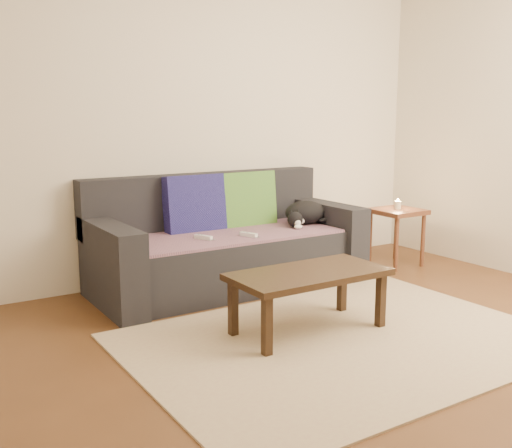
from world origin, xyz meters
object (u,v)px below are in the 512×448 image
at_px(side_table, 397,219).
at_px(cat, 305,213).
at_px(sofa, 225,247).
at_px(coffee_table, 309,279).
at_px(wii_remote_a, 203,237).
at_px(wii_remote_b, 249,235).

bearing_deg(side_table, cat, 169.52).
relative_size(cat, side_table, 0.88).
xyz_separation_m(sofa, coffee_table, (-0.08, -1.18, 0.03)).
bearing_deg(cat, wii_remote_a, -167.69).
xyz_separation_m(sofa, cat, (0.71, -0.09, 0.22)).
relative_size(wii_remote_a, side_table, 0.29).
distance_m(wii_remote_a, side_table, 1.91).
bearing_deg(side_table, coffee_table, -151.37).
xyz_separation_m(sofa, side_table, (1.62, -0.25, 0.11)).
bearing_deg(wii_remote_a, wii_remote_b, -130.31).
bearing_deg(coffee_table, wii_remote_b, 82.38).
bearing_deg(coffee_table, wii_remote_a, 101.88).
height_order(sofa, wii_remote_a, sofa).
xyz_separation_m(wii_remote_b, coffee_table, (-0.12, -0.90, -0.11)).
xyz_separation_m(wii_remote_a, side_table, (1.91, -0.07, -0.03)).
distance_m(sofa, cat, 0.75).
xyz_separation_m(cat, coffee_table, (-0.79, -1.09, -0.19)).
relative_size(sofa, wii_remote_a, 14.00).
bearing_deg(coffee_table, sofa, 86.19).
bearing_deg(cat, sofa, 179.90).
height_order(wii_remote_a, coffee_table, wii_remote_a).
bearing_deg(side_table, sofa, 171.10).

